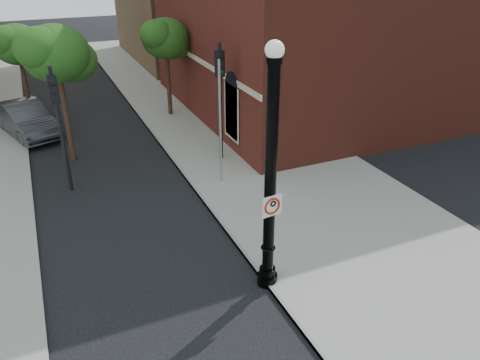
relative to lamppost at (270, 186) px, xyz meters
name	(u,v)px	position (x,y,z in m)	size (l,w,h in m)	color
ground	(196,295)	(-2.10, 0.33, -3.24)	(120.00, 120.00, 0.00)	black
sidewalk_right	(243,141)	(3.90, 10.33, -3.18)	(8.00, 60.00, 0.12)	gray
curb_edge	(168,153)	(-0.05, 10.33, -3.17)	(0.10, 60.00, 0.14)	gray
lamppost	(270,186)	(0.00, 0.00, 0.00)	(0.59, 0.59, 7.02)	black
no_parking_sign	(272,206)	(-0.02, -0.18, -0.50)	(0.62, 0.11, 0.62)	white
parked_car	(26,119)	(-5.99, 15.82, -2.38)	(1.82, 5.21, 1.72)	#303035
traffic_signal_left	(57,110)	(-4.62, 8.44, 0.16)	(0.33, 0.42, 5.04)	black
traffic_signal_right	(220,84)	(2.07, 8.74, 0.34)	(0.38, 0.46, 5.32)	black
utility_pole	(220,125)	(1.17, 6.54, -0.66)	(0.10, 0.10, 5.16)	#999999
street_tree_a	(57,55)	(-4.15, 11.66, 1.54)	(3.36, 3.04, 6.06)	black
street_tree_b	(18,45)	(-5.66, 17.96, 0.95)	(2.95, 2.66, 5.31)	black
street_tree_c	(166,39)	(1.72, 15.77, 1.07)	(3.03, 2.74, 5.47)	black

